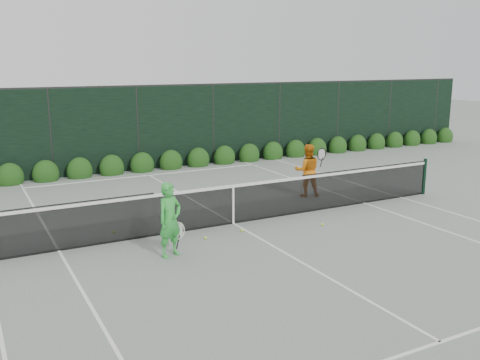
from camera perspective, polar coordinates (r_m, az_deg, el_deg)
ground at (r=13.11m, az=-0.72°, el=-4.68°), size 80.00×80.00×0.00m
tennis_net at (r=12.96m, az=-0.83°, el=-2.45°), size 12.90×0.10×1.07m
player_woman at (r=10.87m, az=-7.48°, el=-4.24°), size 0.68×0.54×1.53m
player_man at (r=15.70m, az=7.19°, el=1.03°), size 0.96×0.84×1.54m
court_lines at (r=13.11m, az=-0.72°, el=-4.65°), size 11.03×23.83×0.01m
windscreen_fence at (r=10.46m, az=6.07°, el=-0.61°), size 32.00×21.07×3.06m
hedge_row at (r=19.51m, az=-10.40°, el=1.57°), size 31.66×0.65×0.94m
tennis_balls at (r=12.45m, az=-1.91°, el=-5.47°), size 4.67×1.86×0.07m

